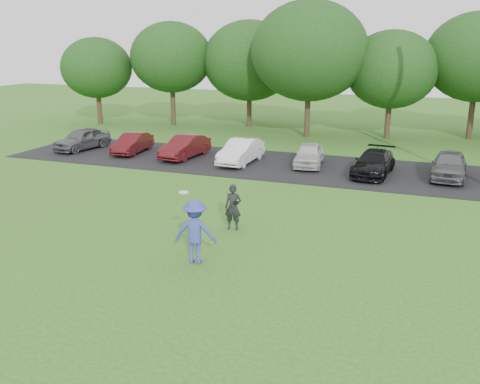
% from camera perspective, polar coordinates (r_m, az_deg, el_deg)
% --- Properties ---
extents(ground, '(100.00, 100.00, 0.00)m').
position_cam_1_polar(ground, '(15.33, -4.58, -8.10)').
color(ground, '#32631C').
rests_on(ground, ground).
extents(parking_lot, '(32.00, 6.50, 0.03)m').
position_cam_1_polar(parking_lot, '(27.07, 6.99, 2.63)').
color(parking_lot, black).
rests_on(parking_lot, ground).
extents(frisbee_player, '(1.34, 0.93, 2.15)m').
position_cam_1_polar(frisbee_player, '(15.37, -4.80, -4.22)').
color(frisbee_player, '#3A43A5').
rests_on(frisbee_player, ground).
extents(camera_bystander, '(0.61, 0.45, 1.57)m').
position_cam_1_polar(camera_bystander, '(18.01, -0.74, -1.64)').
color(camera_bystander, black).
rests_on(camera_bystander, ground).
extents(parked_cars, '(28.39, 4.57, 1.26)m').
position_cam_1_polar(parked_cars, '(26.88, 7.41, 3.82)').
color(parked_cars, '#55575C').
rests_on(parked_cars, parking_lot).
extents(tree_row, '(42.39, 9.85, 8.64)m').
position_cam_1_polar(tree_row, '(35.72, 13.47, 13.50)').
color(tree_row, '#38281C').
rests_on(tree_row, ground).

